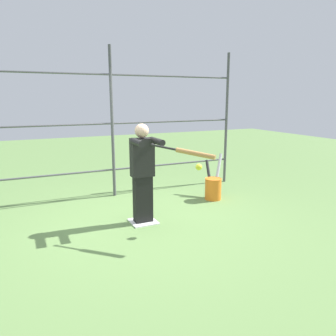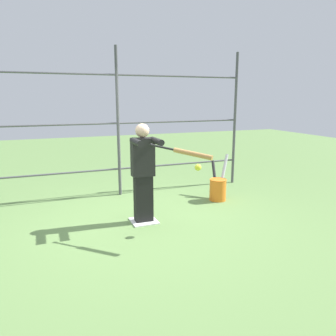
# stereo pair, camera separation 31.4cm
# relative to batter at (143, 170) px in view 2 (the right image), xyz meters

# --- Properties ---
(ground_plane) EXTENTS (24.00, 24.00, 0.00)m
(ground_plane) POSITION_rel_batter_xyz_m (0.00, -0.02, -0.84)
(ground_plane) COLOR #608447
(home_plate) EXTENTS (0.40, 0.40, 0.02)m
(home_plate) POSITION_rel_batter_xyz_m (0.00, -0.02, -0.83)
(home_plate) COLOR white
(home_plate) RESTS_ON ground
(fence_backstop) EXTENTS (5.35, 0.06, 2.88)m
(fence_backstop) POSITION_rel_batter_xyz_m (0.00, -1.62, 0.60)
(fence_backstop) COLOR #4C4C51
(fence_backstop) RESTS_ON ground
(batter) EXTENTS (0.40, 0.52, 1.55)m
(batter) POSITION_rel_batter_xyz_m (0.00, 0.00, 0.00)
(batter) COLOR black
(batter) RESTS_ON ground
(baseball_bat_swinging) EXTENTS (0.64, 0.72, 0.17)m
(baseball_bat_swinging) POSITION_rel_batter_xyz_m (-0.36, 0.81, 0.38)
(baseball_bat_swinging) COLOR black
(softball_in_flight) EXTENTS (0.10, 0.10, 0.10)m
(softball_in_flight) POSITION_rel_batter_xyz_m (-0.64, 0.59, 0.11)
(softball_in_flight) COLOR yellow
(bat_bucket) EXTENTS (0.58, 0.71, 0.83)m
(bat_bucket) POSITION_rel_batter_xyz_m (-1.67, -0.59, -0.61)
(bat_bucket) COLOR orange
(bat_bucket) RESTS_ON ground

